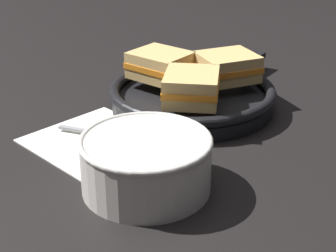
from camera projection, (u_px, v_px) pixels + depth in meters
ground_plane at (118, 148)px, 0.76m from camera, size 4.00×4.00×0.00m
napkin at (102, 143)px, 0.77m from camera, size 0.23×0.21×0.00m
soup_bowl at (146, 160)px, 0.64m from camera, size 0.17×0.17×0.07m
spoon at (118, 137)px, 0.78m from camera, size 0.13×0.09×0.01m
skillet at (193, 96)px, 0.89m from camera, size 0.29×0.40×0.04m
sandwich_near_left at (160, 65)px, 0.90m from camera, size 0.12×0.11×0.05m
sandwich_near_right at (190, 86)px, 0.81m from camera, size 0.13×0.13×0.05m
sandwich_far_left at (227, 67)px, 0.89m from camera, size 0.11×0.12×0.05m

